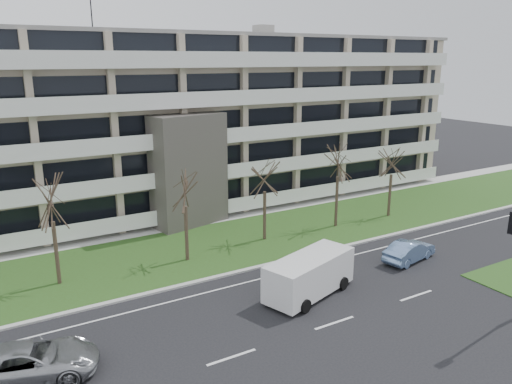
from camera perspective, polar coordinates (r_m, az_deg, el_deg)
ground at (r=26.85m, az=8.96°, el=-14.56°), size 160.00×160.00×0.00m
grass_verge at (r=36.76m, az=-4.04°, el=-5.97°), size 90.00×10.00×0.06m
curb at (r=32.68m, az=-0.05°, el=-8.64°), size 90.00×0.35×0.12m
sidewalk at (r=41.47m, az=-7.47°, el=-3.57°), size 90.00×2.00×0.08m
lane_edge_line at (r=31.53m, az=1.35°, el=-9.67°), size 90.00×0.12×0.01m
apartment_building at (r=46.03m, az=-11.21°, el=7.80°), size 60.50×15.10×18.75m
silver_pickup at (r=24.17m, az=-24.62°, el=-17.29°), size 6.22×3.90×1.60m
blue_sedan at (r=35.17m, az=17.11°, el=-6.45°), size 4.46×2.27×1.40m
white_van at (r=29.00m, az=6.23°, el=-9.05°), size 6.36×3.90×2.32m
tree_2 at (r=31.05m, az=-22.47°, el=-0.48°), size 3.53×3.53×7.06m
tree_3 at (r=32.59m, az=-8.17°, el=0.86°), size 3.40×3.40×6.80m
tree_4 at (r=36.17m, az=1.01°, el=2.27°), size 3.34×3.34×6.68m
tree_5 at (r=39.59m, az=9.41°, el=3.99°), size 3.69×3.69×7.38m
tree_6 at (r=43.38m, az=15.32°, el=3.76°), size 3.28×3.28×6.57m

